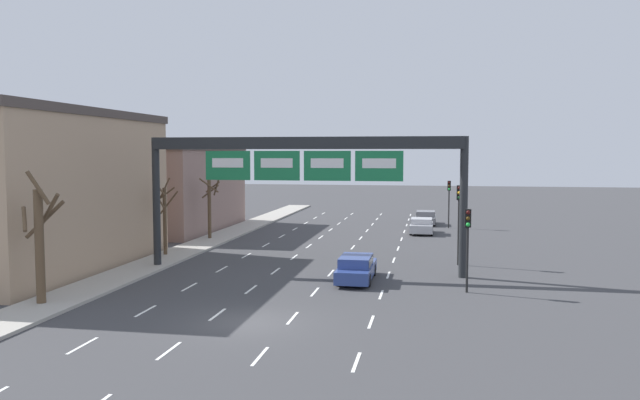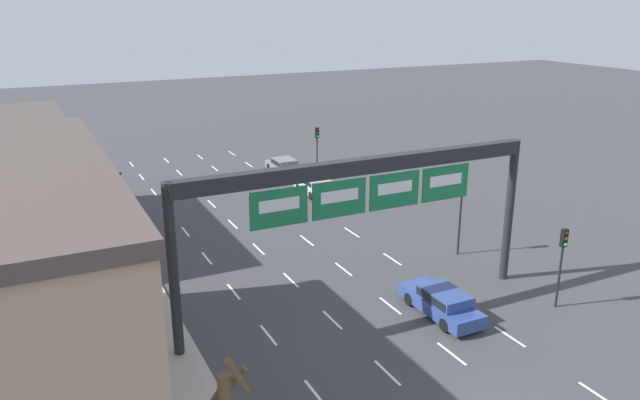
{
  "view_description": "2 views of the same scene",
  "coord_description": "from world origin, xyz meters",
  "px_view_note": "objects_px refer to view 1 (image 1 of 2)",
  "views": [
    {
      "loc": [
        7.36,
        -24.04,
        6.91
      ],
      "look_at": [
        1.41,
        8.78,
        4.39
      ],
      "focal_mm": 35.0,
      "sensor_mm": 36.0,
      "label": 1
    },
    {
      "loc": [
        -14.0,
        -12.88,
        14.71
      ],
      "look_at": [
        -0.39,
        14.92,
        4.78
      ],
      "focal_mm": 35.0,
      "sensor_mm": 36.0,
      "label": 2
    }
  ],
  "objects_px": {
    "sign_gantry": "(303,162)",
    "traffic_light_far_end": "(449,194)",
    "car_silver": "(421,225)",
    "tree_bare_second": "(210,203)",
    "car_blue": "(356,267)",
    "car_grey": "(426,217)",
    "traffic_light_near_gantry": "(468,233)",
    "traffic_light_mid_block": "(459,209)",
    "tree_bare_closest": "(40,238)",
    "tree_bare_third": "(165,214)"
  },
  "relations": [
    {
      "from": "car_grey",
      "to": "traffic_light_near_gantry",
      "type": "relative_size",
      "value": 1.03
    },
    {
      "from": "sign_gantry",
      "to": "tree_bare_third",
      "type": "bearing_deg",
      "value": 159.91
    },
    {
      "from": "car_silver",
      "to": "tree_bare_second",
      "type": "distance_m",
      "value": 17.98
    },
    {
      "from": "car_silver",
      "to": "car_grey",
      "type": "bearing_deg",
      "value": 87.81
    },
    {
      "from": "sign_gantry",
      "to": "traffic_light_far_end",
      "type": "relative_size",
      "value": 4.25
    },
    {
      "from": "car_grey",
      "to": "traffic_light_mid_block",
      "type": "height_order",
      "value": "traffic_light_mid_block"
    },
    {
      "from": "car_blue",
      "to": "tree_bare_third",
      "type": "xyz_separation_m",
      "value": [
        -13.56,
        5.7,
        2.08
      ]
    },
    {
      "from": "car_grey",
      "to": "traffic_light_near_gantry",
      "type": "distance_m",
      "value": 29.69
    },
    {
      "from": "traffic_light_near_gantry",
      "to": "tree_bare_third",
      "type": "relative_size",
      "value": 0.81
    },
    {
      "from": "car_grey",
      "to": "car_blue",
      "type": "relative_size",
      "value": 0.87
    },
    {
      "from": "traffic_light_mid_block",
      "to": "tree_bare_second",
      "type": "xyz_separation_m",
      "value": [
        -19.01,
        8.04,
        -0.53
      ]
    },
    {
      "from": "traffic_light_near_gantry",
      "to": "tree_bare_second",
      "type": "height_order",
      "value": "tree_bare_second"
    },
    {
      "from": "traffic_light_mid_block",
      "to": "tree_bare_closest",
      "type": "xyz_separation_m",
      "value": [
        -18.98,
        -13.86,
        -0.42
      ]
    },
    {
      "from": "car_blue",
      "to": "tree_bare_second",
      "type": "distance_m",
      "value": 19.45
    },
    {
      "from": "sign_gantry",
      "to": "tree_bare_third",
      "type": "distance_m",
      "value": 11.44
    },
    {
      "from": "car_grey",
      "to": "traffic_light_far_end",
      "type": "xyz_separation_m",
      "value": [
        2.12,
        -2.43,
        2.41
      ]
    },
    {
      "from": "traffic_light_mid_block",
      "to": "tree_bare_second",
      "type": "height_order",
      "value": "tree_bare_second"
    },
    {
      "from": "sign_gantry",
      "to": "traffic_light_near_gantry",
      "type": "height_order",
      "value": "sign_gantry"
    },
    {
      "from": "car_blue",
      "to": "traffic_light_far_end",
      "type": "bearing_deg",
      "value": 77.73
    },
    {
      "from": "car_blue",
      "to": "tree_bare_closest",
      "type": "distance_m",
      "value": 15.75
    },
    {
      "from": "sign_gantry",
      "to": "car_silver",
      "type": "distance_m",
      "value": 20.59
    },
    {
      "from": "car_grey",
      "to": "tree_bare_second",
      "type": "relative_size",
      "value": 0.81
    },
    {
      "from": "car_grey",
      "to": "tree_bare_third",
      "type": "distance_m",
      "value": 27.84
    },
    {
      "from": "sign_gantry",
      "to": "traffic_light_far_end",
      "type": "bearing_deg",
      "value": 69.21
    },
    {
      "from": "car_grey",
      "to": "traffic_light_near_gantry",
      "type": "height_order",
      "value": "traffic_light_near_gantry"
    },
    {
      "from": "sign_gantry",
      "to": "tree_bare_second",
      "type": "height_order",
      "value": "sign_gantry"
    },
    {
      "from": "car_silver",
      "to": "tree_bare_third",
      "type": "relative_size",
      "value": 0.78
    },
    {
      "from": "car_grey",
      "to": "traffic_light_near_gantry",
      "type": "bearing_deg",
      "value": -85.42
    },
    {
      "from": "traffic_light_near_gantry",
      "to": "traffic_light_mid_block",
      "type": "relative_size",
      "value": 0.84
    },
    {
      "from": "sign_gantry",
      "to": "car_grey",
      "type": "distance_m",
      "value": 27.19
    },
    {
      "from": "car_blue",
      "to": "traffic_light_near_gantry",
      "type": "bearing_deg",
      "value": -17.51
    },
    {
      "from": "car_silver",
      "to": "traffic_light_far_end",
      "type": "xyz_separation_m",
      "value": [
        2.39,
        4.59,
        2.4
      ]
    },
    {
      "from": "tree_bare_second",
      "to": "traffic_light_mid_block",
      "type": "bearing_deg",
      "value": -22.92
    },
    {
      "from": "traffic_light_mid_block",
      "to": "tree_bare_second",
      "type": "distance_m",
      "value": 20.65
    },
    {
      "from": "tree_bare_third",
      "to": "traffic_light_mid_block",
      "type": "bearing_deg",
      "value": 0.52
    },
    {
      "from": "car_silver",
      "to": "tree_bare_second",
      "type": "bearing_deg",
      "value": -157.71
    },
    {
      "from": "sign_gantry",
      "to": "tree_bare_closest",
      "type": "distance_m",
      "value": 14.51
    },
    {
      "from": "car_silver",
      "to": "traffic_light_far_end",
      "type": "relative_size",
      "value": 0.91
    },
    {
      "from": "sign_gantry",
      "to": "car_silver",
      "type": "xyz_separation_m",
      "value": [
        6.46,
        18.71,
        -5.67
      ]
    },
    {
      "from": "tree_bare_closest",
      "to": "traffic_light_mid_block",
      "type": "bearing_deg",
      "value": 36.14
    },
    {
      "from": "traffic_light_far_end",
      "to": "sign_gantry",
      "type": "bearing_deg",
      "value": -110.79
    },
    {
      "from": "car_silver",
      "to": "traffic_light_mid_block",
      "type": "bearing_deg",
      "value": -80.4
    },
    {
      "from": "sign_gantry",
      "to": "tree_bare_second",
      "type": "xyz_separation_m",
      "value": [
        -10.05,
        11.95,
        -3.42
      ]
    },
    {
      "from": "traffic_light_mid_block",
      "to": "sign_gantry",
      "type": "bearing_deg",
      "value": -156.45
    },
    {
      "from": "sign_gantry",
      "to": "traffic_light_mid_block",
      "type": "height_order",
      "value": "sign_gantry"
    },
    {
      "from": "traffic_light_far_end",
      "to": "tree_bare_third",
      "type": "bearing_deg",
      "value": -134.23
    },
    {
      "from": "sign_gantry",
      "to": "car_blue",
      "type": "bearing_deg",
      "value": -30.45
    },
    {
      "from": "sign_gantry",
      "to": "traffic_light_far_end",
      "type": "distance_m",
      "value": 25.14
    },
    {
      "from": "car_silver",
      "to": "traffic_light_far_end",
      "type": "height_order",
      "value": "traffic_light_far_end"
    },
    {
      "from": "car_silver",
      "to": "traffic_light_far_end",
      "type": "bearing_deg",
      "value": 62.47
    }
  ]
}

